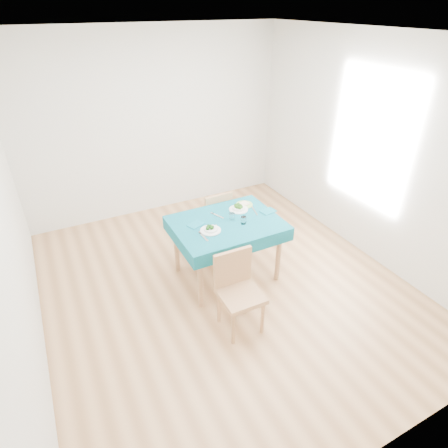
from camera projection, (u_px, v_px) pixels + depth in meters
name	position (u px, v px, depth m)	size (l,w,h in m)	color
room_shell	(224.00, 182.00, 3.81)	(4.02, 4.52, 2.73)	#9A6A40
table	(227.00, 249.00, 4.47)	(1.22, 0.93, 0.76)	#095162
chair_near	(241.00, 289.00, 3.66)	(0.41, 0.45, 1.02)	#A1744B
chair_far	(213.00, 215.00, 4.99)	(0.38, 0.42, 0.96)	#A1744B
bowl_near	(211.00, 228.00, 4.10)	(0.23, 0.23, 0.07)	white
bowl_far	(239.00, 207.00, 4.51)	(0.23, 0.23, 0.07)	white
fork_near	(204.00, 237.00, 4.01)	(0.03, 0.19, 0.00)	silver
knife_near	(217.00, 230.00, 4.13)	(0.02, 0.22, 0.00)	silver
fork_far	(218.00, 216.00, 4.40)	(0.03, 0.19, 0.00)	silver
knife_far	(254.00, 211.00, 4.51)	(0.02, 0.23, 0.00)	silver
napkin_near	(196.00, 225.00, 4.22)	(0.18, 0.12, 0.01)	#0C5B6C
napkin_far	(268.00, 211.00, 4.49)	(0.18, 0.13, 0.01)	#0C5B6C
tumbler_center	(232.00, 217.00, 4.30)	(0.07, 0.07, 0.09)	white
tumbler_side	(244.00, 220.00, 4.23)	(0.07, 0.07, 0.08)	white
side_plate	(244.00, 205.00, 4.63)	(0.21, 0.21, 0.01)	#90C45F
bread_slice	(244.00, 204.00, 4.63)	(0.10, 0.10, 0.02)	beige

